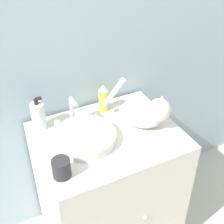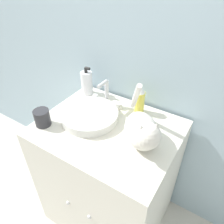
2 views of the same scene
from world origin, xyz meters
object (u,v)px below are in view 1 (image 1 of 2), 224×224
(cat, at_px, (144,112))
(soap_bottle, at_px, (38,116))
(spray_bottle, at_px, (103,98))
(cup, at_px, (61,168))

(cat, bearing_deg, soap_bottle, -153.74)
(cat, bearing_deg, spray_bottle, 169.92)
(spray_bottle, bearing_deg, cup, -135.23)
(soap_bottle, bearing_deg, cup, -91.19)
(soap_bottle, height_order, spray_bottle, soap_bottle)
(cup, bearing_deg, cat, 16.15)
(soap_bottle, bearing_deg, cat, -24.65)
(cat, height_order, cup, cat)
(cat, relative_size, soap_bottle, 1.79)
(soap_bottle, xyz_separation_m, cup, (-0.01, -0.38, -0.03))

